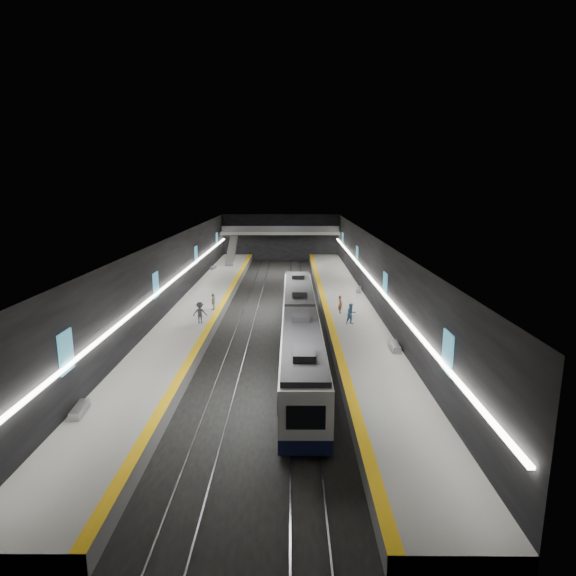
{
  "coord_description": "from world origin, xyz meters",
  "views": [
    {
      "loc": [
        1.8,
        -48.67,
        13.02
      ],
      "look_at": [
        1.48,
        1.48,
        2.2
      ],
      "focal_mm": 30.0,
      "sensor_mm": 36.0,
      "label": 1
    }
  ],
  "objects_px": {
    "bench_right_far": "(358,290)",
    "bench_left_far": "(213,268)",
    "escalator": "(232,251)",
    "bench_left_near": "(80,410)",
    "passenger_right_a": "(340,304)",
    "passenger_right_b": "(351,314)",
    "train": "(300,327)",
    "passenger_left_a": "(213,302)",
    "passenger_left_b": "(200,313)",
    "bench_right_near": "(395,347)"
  },
  "relations": [
    {
      "from": "bench_left_far",
      "to": "passenger_left_b",
      "type": "distance_m",
      "value": 28.03
    },
    {
      "from": "bench_left_near",
      "to": "passenger_left_a",
      "type": "xyz_separation_m",
      "value": [
        3.71,
        21.83,
        0.6
      ]
    },
    {
      "from": "bench_right_near",
      "to": "passenger_left_b",
      "type": "height_order",
      "value": "passenger_left_b"
    },
    {
      "from": "bench_left_near",
      "to": "train",
      "type": "bearing_deg",
      "value": 40.12
    },
    {
      "from": "bench_left_near",
      "to": "passenger_left_b",
      "type": "xyz_separation_m",
      "value": [
        3.28,
        17.19,
        0.73
      ]
    },
    {
      "from": "escalator",
      "to": "passenger_left_a",
      "type": "xyz_separation_m",
      "value": [
        1.71,
        -29.19,
        -1.07
      ]
    },
    {
      "from": "escalator",
      "to": "bench_right_far",
      "type": "bearing_deg",
      "value": -50.92
    },
    {
      "from": "bench_right_near",
      "to": "bench_left_far",
      "type": "bearing_deg",
      "value": 119.61
    },
    {
      "from": "escalator",
      "to": "bench_left_near",
      "type": "distance_m",
      "value": 51.09
    },
    {
      "from": "train",
      "to": "bench_right_near",
      "type": "bearing_deg",
      "value": -13.73
    },
    {
      "from": "bench_left_far",
      "to": "passenger_right_a",
      "type": "height_order",
      "value": "passenger_right_a"
    },
    {
      "from": "bench_left_far",
      "to": "bench_right_far",
      "type": "xyz_separation_m",
      "value": [
        19.0,
        -14.92,
        0.02
      ]
    },
    {
      "from": "train",
      "to": "escalator",
      "type": "relative_size",
      "value": 3.76
    },
    {
      "from": "train",
      "to": "passenger_left_b",
      "type": "xyz_separation_m",
      "value": [
        -8.72,
        5.14,
        -0.23
      ]
    },
    {
      "from": "escalator",
      "to": "bench_right_far",
      "type": "xyz_separation_m",
      "value": [
        17.0,
        -20.93,
        -1.67
      ]
    },
    {
      "from": "bench_right_near",
      "to": "escalator",
      "type": "bearing_deg",
      "value": 113.57
    },
    {
      "from": "bench_left_far",
      "to": "bench_right_far",
      "type": "bearing_deg",
      "value": -31.38
    },
    {
      "from": "train",
      "to": "escalator",
      "type": "bearing_deg",
      "value": 104.39
    },
    {
      "from": "bench_left_far",
      "to": "passenger_left_a",
      "type": "distance_m",
      "value": 23.49
    },
    {
      "from": "bench_right_near",
      "to": "passenger_left_b",
      "type": "distance_m",
      "value": 17.16
    },
    {
      "from": "passenger_right_b",
      "to": "bench_left_near",
      "type": "bearing_deg",
      "value": -155.71
    },
    {
      "from": "bench_right_far",
      "to": "passenger_right_b",
      "type": "distance_m",
      "value": 13.37
    },
    {
      "from": "bench_left_far",
      "to": "passenger_right_b",
      "type": "height_order",
      "value": "passenger_right_b"
    },
    {
      "from": "escalator",
      "to": "passenger_right_b",
      "type": "distance_m",
      "value": 37.06
    },
    {
      "from": "bench_left_near",
      "to": "bench_left_far",
      "type": "xyz_separation_m",
      "value": [
        0.0,
        45.01,
        -0.02
      ]
    },
    {
      "from": "escalator",
      "to": "train",
      "type": "bearing_deg",
      "value": -75.61
    },
    {
      "from": "bench_right_far",
      "to": "passenger_left_b",
      "type": "relative_size",
      "value": 1.0
    },
    {
      "from": "escalator",
      "to": "passenger_right_a",
      "type": "distance_m",
      "value": 33.4
    },
    {
      "from": "passenger_right_b",
      "to": "passenger_right_a",
      "type": "bearing_deg",
      "value": 77.51
    },
    {
      "from": "passenger_right_a",
      "to": "passenger_left_b",
      "type": "bearing_deg",
      "value": 92.78
    },
    {
      "from": "train",
      "to": "passenger_right_b",
      "type": "xyz_separation_m",
      "value": [
        4.56,
        4.9,
        -0.26
      ]
    },
    {
      "from": "bench_left_far",
      "to": "bench_right_near",
      "type": "xyz_separation_m",
      "value": [
        19.0,
        -34.67,
        0.04
      ]
    },
    {
      "from": "bench_right_far",
      "to": "train",
      "type": "bearing_deg",
      "value": -103.14
    },
    {
      "from": "bench_left_near",
      "to": "bench_right_far",
      "type": "relative_size",
      "value": 0.98
    },
    {
      "from": "bench_right_far",
      "to": "bench_left_far",
      "type": "bearing_deg",
      "value": 149.92
    },
    {
      "from": "bench_right_far",
      "to": "passenger_right_b",
      "type": "bearing_deg",
      "value": -92.44
    },
    {
      "from": "train",
      "to": "passenger_right_a",
      "type": "relative_size",
      "value": 17.44
    },
    {
      "from": "bench_left_far",
      "to": "passenger_left_a",
      "type": "xyz_separation_m",
      "value": [
        3.71,
        -23.18,
        0.61
      ]
    },
    {
      "from": "bench_right_far",
      "to": "passenger_left_b",
      "type": "distance_m",
      "value": 20.35
    },
    {
      "from": "bench_left_near",
      "to": "bench_left_far",
      "type": "relative_size",
      "value": 1.08
    },
    {
      "from": "passenger_left_a",
      "to": "passenger_left_b",
      "type": "xyz_separation_m",
      "value": [
        -0.43,
        -4.64,
        0.13
      ]
    },
    {
      "from": "passenger_right_a",
      "to": "passenger_left_b",
      "type": "relative_size",
      "value": 0.9
    },
    {
      "from": "escalator",
      "to": "passenger_right_a",
      "type": "relative_size",
      "value": 4.64
    },
    {
      "from": "bench_right_near",
      "to": "bench_right_far",
      "type": "height_order",
      "value": "bench_right_near"
    },
    {
      "from": "bench_left_near",
      "to": "passenger_right_a",
      "type": "height_order",
      "value": "passenger_right_a"
    },
    {
      "from": "escalator",
      "to": "bench_left_near",
      "type": "relative_size",
      "value": 4.26
    },
    {
      "from": "train",
      "to": "escalator",
      "type": "distance_m",
      "value": 40.24
    },
    {
      "from": "bench_left_near",
      "to": "passenger_right_a",
      "type": "distance_m",
      "value": 26.16
    },
    {
      "from": "passenger_left_a",
      "to": "bench_right_far",
      "type": "bearing_deg",
      "value": 125.82
    },
    {
      "from": "bench_left_near",
      "to": "passenger_left_b",
      "type": "distance_m",
      "value": 17.52
    }
  ]
}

